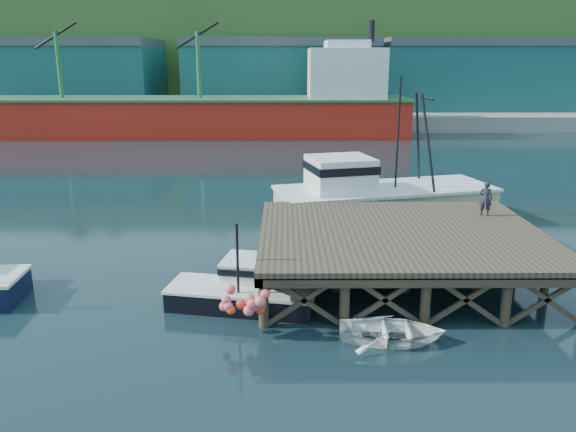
{
  "coord_description": "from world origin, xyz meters",
  "views": [
    {
      "loc": [
        0.57,
        -22.86,
        9.13
      ],
      "look_at": [
        0.69,
        2.0,
        2.21
      ],
      "focal_mm": 35.0,
      "sensor_mm": 36.0,
      "label": 1
    }
  ],
  "objects_px": {
    "boat_black": "(244,289)",
    "dinghy": "(392,331)",
    "trawler": "(380,194)",
    "dockworker": "(486,198)"
  },
  "relations": [
    {
      "from": "boat_black",
      "to": "trawler",
      "type": "relative_size",
      "value": 0.45
    },
    {
      "from": "dinghy",
      "to": "dockworker",
      "type": "bearing_deg",
      "value": -29.57
    },
    {
      "from": "boat_black",
      "to": "trawler",
      "type": "height_order",
      "value": "trawler"
    },
    {
      "from": "dockworker",
      "to": "dinghy",
      "type": "bearing_deg",
      "value": 79.62
    },
    {
      "from": "trawler",
      "to": "boat_black",
      "type": "bearing_deg",
      "value": -136.54
    },
    {
      "from": "boat_black",
      "to": "dinghy",
      "type": "height_order",
      "value": "boat_black"
    },
    {
      "from": "boat_black",
      "to": "dockworker",
      "type": "bearing_deg",
      "value": 36.25
    },
    {
      "from": "trawler",
      "to": "dinghy",
      "type": "height_order",
      "value": "trawler"
    },
    {
      "from": "trawler",
      "to": "dockworker",
      "type": "height_order",
      "value": "trawler"
    },
    {
      "from": "dinghy",
      "to": "boat_black",
      "type": "bearing_deg",
      "value": 65.74
    }
  ]
}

